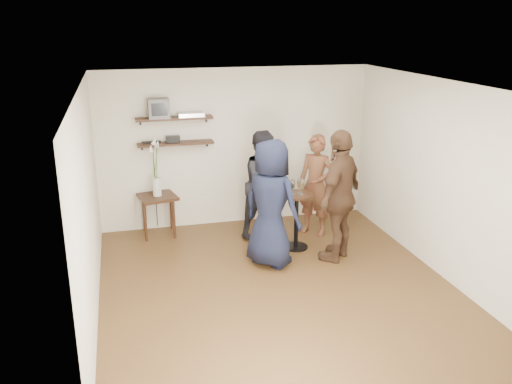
# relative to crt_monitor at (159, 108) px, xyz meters

# --- Properties ---
(room) EXTENTS (4.58, 5.08, 2.68)m
(room) POSITION_rel_crt_monitor_xyz_m (1.23, -2.38, -0.72)
(room) COLOR #4A3018
(room) RESTS_ON ground
(shelf_upper) EXTENTS (1.20, 0.25, 0.04)m
(shelf_upper) POSITION_rel_crt_monitor_xyz_m (0.23, 0.00, -0.17)
(shelf_upper) COLOR black
(shelf_upper) RESTS_ON room
(shelf_lower) EXTENTS (1.20, 0.25, 0.04)m
(shelf_lower) POSITION_rel_crt_monitor_xyz_m (0.23, 0.00, -0.57)
(shelf_lower) COLOR black
(shelf_lower) RESTS_ON room
(crt_monitor) EXTENTS (0.32, 0.30, 0.30)m
(crt_monitor) POSITION_rel_crt_monitor_xyz_m (0.00, 0.00, 0.00)
(crt_monitor) COLOR #59595B
(crt_monitor) RESTS_ON shelf_upper
(dvd_deck) EXTENTS (0.40, 0.24, 0.06)m
(dvd_deck) POSITION_rel_crt_monitor_xyz_m (0.50, 0.00, -0.12)
(dvd_deck) COLOR silver
(dvd_deck) RESTS_ON shelf_upper
(radio) EXTENTS (0.22, 0.10, 0.10)m
(radio) POSITION_rel_crt_monitor_xyz_m (0.20, 0.00, -0.50)
(radio) COLOR black
(radio) RESTS_ON shelf_lower
(power_strip) EXTENTS (0.30, 0.05, 0.03)m
(power_strip) POSITION_rel_crt_monitor_xyz_m (-0.14, 0.05, -0.54)
(power_strip) COLOR black
(power_strip) RESTS_ON shelf_lower
(side_table) EXTENTS (0.66, 0.66, 0.66)m
(side_table) POSITION_rel_crt_monitor_xyz_m (-0.10, -0.17, -1.46)
(side_table) COLOR black
(side_table) RESTS_ON room
(vase_lilies) EXTENTS (0.19, 0.20, 0.95)m
(vase_lilies) POSITION_rel_crt_monitor_xyz_m (-0.11, -0.18, -1.05)
(vase_lilies) COLOR silver
(vase_lilies) RESTS_ON side_table
(drinks_table) EXTENTS (0.47, 0.47, 0.87)m
(drinks_table) POSITION_rel_crt_monitor_xyz_m (1.86, -1.22, -1.46)
(drinks_table) COLOR black
(drinks_table) RESTS_ON room
(wine_glass_fl) EXTENTS (0.07, 0.07, 0.22)m
(wine_glass_fl) POSITION_rel_crt_monitor_xyz_m (1.79, -1.24, -1.00)
(wine_glass_fl) COLOR silver
(wine_glass_fl) RESTS_ON drinks_table
(wine_glass_fr) EXTENTS (0.07, 0.07, 0.22)m
(wine_glass_fr) POSITION_rel_crt_monitor_xyz_m (1.92, -1.26, -1.00)
(wine_glass_fr) COLOR silver
(wine_glass_fr) RESTS_ON drinks_table
(wine_glass_bl) EXTENTS (0.06, 0.06, 0.19)m
(wine_glass_bl) POSITION_rel_crt_monitor_xyz_m (1.82, -1.14, -1.02)
(wine_glass_bl) COLOR silver
(wine_glass_bl) RESTS_ON drinks_table
(wine_glass_br) EXTENTS (0.07, 0.07, 0.22)m
(wine_glass_br) POSITION_rel_crt_monitor_xyz_m (1.90, -1.22, -1.00)
(wine_glass_br) COLOR silver
(wine_glass_br) RESTS_ON drinks_table
(person_plaid) EXTENTS (0.70, 0.69, 1.63)m
(person_plaid) POSITION_rel_crt_monitor_xyz_m (2.34, -0.73, -1.20)
(person_plaid) COLOR #A9132A
(person_plaid) RESTS_ON room
(person_dark) EXTENTS (1.04, 0.96, 1.71)m
(person_dark) POSITION_rel_crt_monitor_xyz_m (1.54, -0.62, -1.16)
(person_dark) COLOR black
(person_dark) RESTS_ON room
(person_navy) EXTENTS (1.01, 1.04, 1.80)m
(person_navy) POSITION_rel_crt_monitor_xyz_m (1.34, -1.66, -1.12)
(person_navy) COLOR black
(person_navy) RESTS_ON room
(person_brown) EXTENTS (1.13, 1.10, 1.90)m
(person_brown) POSITION_rel_crt_monitor_xyz_m (2.33, -1.72, -1.07)
(person_brown) COLOR #472E1E
(person_brown) RESTS_ON room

